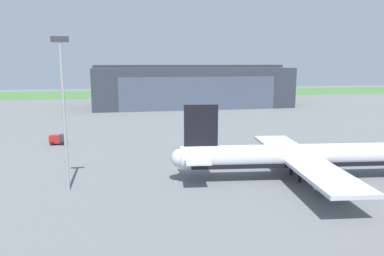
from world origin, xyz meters
The scene contains 6 objects.
ground_plane centered at (0.00, 0.00, 0.00)m, with size 440.00×440.00×0.00m, color slate.
grass_field_strip centered at (0.00, 169.91, 0.04)m, with size 440.00×56.00×0.08m, color #437537.
maintenance_hangar centered at (19.18, 99.34, 8.54)m, with size 83.40×37.22×17.99m.
airliner_near_right centered at (17.86, -10.29, 3.67)m, with size 44.60×36.92×12.42m.
ops_van centered at (-26.36, 24.74, 1.31)m, with size 3.85×2.65×2.39m.
apron_light_mast centered at (-19.87, -9.43, 12.97)m, with size 2.40×0.50×22.55m.
Camera 1 is at (-11.87, -65.60, 18.91)m, focal length 35.09 mm.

